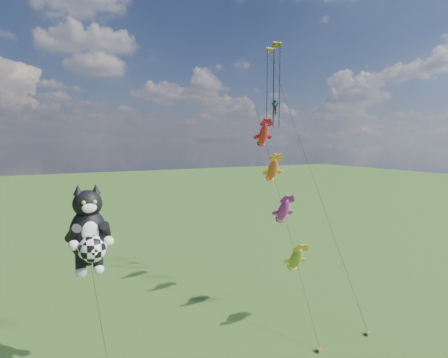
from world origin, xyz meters
name	(u,v)px	position (x,y,z in m)	size (l,w,h in m)	color
cat_kite_rig	(89,231)	(-4.11, 2.75, 8.42)	(2.59, 4.22, 11.29)	brown
fish_windsock_rig	(278,190)	(11.87, 5.38, 9.66)	(4.88, 15.27, 17.20)	brown
parafoil_rig	(277,96)	(16.01, 11.43, 18.53)	(3.68, 17.35, 23.94)	brown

